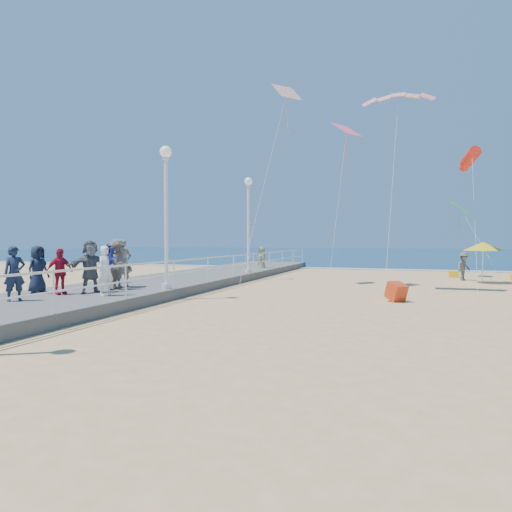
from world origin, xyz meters
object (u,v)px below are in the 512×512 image
(spectator_7, at_px, (111,264))
(beach_umbrella, at_px, (483,246))
(spectator_5, at_px, (90,266))
(beach_walker_a, at_px, (464,266))
(woman_holding_toddler, at_px, (106,271))
(toddler_held, at_px, (113,258))
(box_kite, at_px, (396,293))
(lamp_post_far, at_px, (248,214))
(spectator_4, at_px, (38,270))
(beach_chair_left, at_px, (454,274))
(spectator_6, at_px, (123,263))
(lamp_post_mid, at_px, (166,202))
(spectator_3, at_px, (60,271))
(spectator_1, at_px, (117,266))
(spectator_2, at_px, (117,263))
(beach_walker_c, at_px, (262,260))
(spectator_0, at_px, (15,274))

(spectator_7, bearing_deg, beach_umbrella, -39.58)
(spectator_5, relative_size, beach_walker_a, 1.16)
(woman_holding_toddler, bearing_deg, toddler_held, -29.97)
(beach_walker_a, relative_size, box_kite, 2.62)
(lamp_post_far, relative_size, woman_holding_toddler, 3.25)
(spectator_4, height_order, beach_chair_left, spectator_4)
(woman_holding_toddler, distance_m, spectator_6, 2.87)
(lamp_post_far, distance_m, beach_umbrella, 12.43)
(lamp_post_mid, relative_size, spectator_3, 3.42)
(spectator_6, height_order, beach_chair_left, spectator_6)
(spectator_1, distance_m, spectator_6, 0.95)
(spectator_2, xyz_separation_m, beach_walker_a, (13.42, 12.68, -0.55))
(woman_holding_toddler, bearing_deg, lamp_post_far, 10.95)
(beach_walker_c, distance_m, beach_umbrella, 13.20)
(toddler_held, bearing_deg, spectator_7, 52.38)
(spectator_0, distance_m, spectator_4, 2.00)
(box_kite, relative_size, beach_umbrella, 0.28)
(spectator_0, bearing_deg, spectator_3, 26.34)
(spectator_2, relative_size, beach_umbrella, 0.87)
(lamp_post_far, bearing_deg, spectator_4, -106.49)
(spectator_3, xyz_separation_m, spectator_6, (0.51, 2.84, 0.15))
(spectator_5, xyz_separation_m, spectator_6, (-0.11, 2.06, 0.01))
(lamp_post_far, relative_size, spectator_0, 3.22)
(beach_walker_a, height_order, box_kite, beach_walker_a)
(spectator_2, distance_m, beach_walker_a, 18.47)
(beach_umbrella, bearing_deg, spectator_2, -141.60)
(spectator_2, relative_size, beach_walker_a, 1.19)
(spectator_4, xyz_separation_m, spectator_6, (1.46, 2.82, 0.11))
(spectator_4, bearing_deg, spectator_7, 4.44)
(woman_holding_toddler, height_order, box_kite, woman_holding_toddler)
(spectator_1, distance_m, beach_umbrella, 18.13)
(spectator_4, relative_size, beach_walker_c, 0.91)
(spectator_7, bearing_deg, box_kite, -67.27)
(spectator_3, height_order, beach_chair_left, spectator_3)
(lamp_post_far, distance_m, spectator_1, 10.16)
(toddler_held, bearing_deg, spectator_5, 86.30)
(spectator_1, distance_m, spectator_4, 2.66)
(beach_walker_c, xyz_separation_m, beach_umbrella, (12.89, -2.65, 1.01))
(spectator_3, relative_size, beach_umbrella, 0.73)
(spectator_2, height_order, spectator_6, spectator_2)
(lamp_post_far, xyz_separation_m, beach_umbrella, (12.14, 2.04, -1.75))
(spectator_1, bearing_deg, woman_holding_toddler, -162.45)
(spectator_0, distance_m, spectator_6, 4.65)
(box_kite, bearing_deg, beach_umbrella, 21.86)
(spectator_4, height_order, beach_walker_a, spectator_4)
(spectator_0, xyz_separation_m, spectator_1, (0.94, 3.73, 0.05))
(spectator_6, bearing_deg, box_kite, -49.01)
(lamp_post_far, height_order, beach_umbrella, lamp_post_far)
(beach_chair_left, bearing_deg, toddler_held, -125.11)
(spectator_7, bearing_deg, spectator_6, -110.35)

